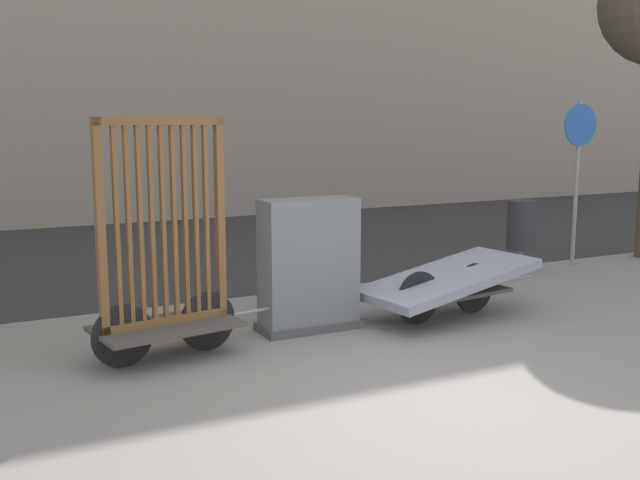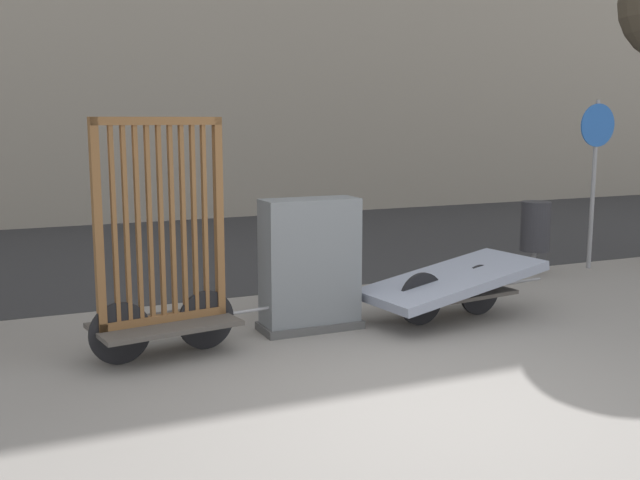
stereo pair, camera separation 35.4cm
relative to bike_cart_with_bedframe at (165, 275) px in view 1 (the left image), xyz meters
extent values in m
plane|color=gray|center=(1.51, -1.99, -0.75)|extent=(60.00, 60.00, 0.00)
cube|color=#2D2D30|center=(1.51, 5.39, -0.75)|extent=(56.00, 7.03, 0.01)
cube|color=#4C4742|center=(-0.01, 0.00, -0.46)|extent=(1.33, 0.90, 0.04)
cylinder|color=black|center=(0.39, 0.06, -0.48)|extent=(0.55, 0.12, 0.55)
cylinder|color=black|center=(-0.40, -0.06, -0.48)|extent=(0.55, 0.12, 0.55)
cylinder|color=gray|center=(0.95, 0.15, -0.46)|extent=(0.70, 0.14, 0.03)
cube|color=brown|center=(-0.01, 0.00, -0.40)|extent=(1.17, 0.25, 0.07)
cube|color=brown|center=(-0.01, 0.00, 1.33)|extent=(1.17, 0.25, 0.07)
cube|color=brown|center=(-0.55, -0.09, 0.47)|extent=(0.08, 0.08, 1.80)
cube|color=brown|center=(0.54, 0.09, 0.47)|extent=(0.08, 0.08, 1.80)
cube|color=brown|center=(-0.41, -0.07, 0.47)|extent=(0.04, 0.05, 1.73)
cube|color=brown|center=(-0.31, -0.05, 0.47)|extent=(0.04, 0.05, 1.73)
cube|color=brown|center=(-0.21, -0.03, 0.47)|extent=(0.04, 0.05, 1.73)
cube|color=brown|center=(-0.11, -0.02, 0.47)|extent=(0.04, 0.05, 1.73)
cube|color=brown|center=(-0.01, 0.00, 0.47)|extent=(0.04, 0.05, 1.73)
cube|color=brown|center=(0.10, 0.02, 0.47)|extent=(0.04, 0.05, 1.73)
cube|color=brown|center=(0.20, 0.03, 0.47)|extent=(0.04, 0.05, 1.73)
cube|color=brown|center=(0.30, 0.05, 0.47)|extent=(0.04, 0.05, 1.73)
cube|color=brown|center=(0.40, 0.06, 0.47)|extent=(0.04, 0.05, 1.73)
cube|color=#4C4742|center=(3.03, 0.00, -0.46)|extent=(1.31, 0.86, 0.04)
cylinder|color=black|center=(3.43, 0.05, -0.48)|extent=(0.55, 0.10, 0.55)
cylinder|color=black|center=(2.63, -0.05, -0.48)|extent=(0.55, 0.10, 0.55)
cylinder|color=gray|center=(3.99, 0.12, -0.46)|extent=(0.70, 0.12, 0.03)
cube|color=#8C93A8|center=(3.03, 0.00, -0.32)|extent=(1.99, 1.17, 0.37)
cube|color=#4C4C4C|center=(1.52, 0.27, -0.71)|extent=(1.02, 0.45, 0.08)
cube|color=slate|center=(1.52, 0.27, -0.09)|extent=(0.96, 0.39, 1.32)
cylinder|color=gray|center=(5.39, 1.52, -0.59)|extent=(0.06, 0.06, 0.32)
cylinder|color=#2D2D33|center=(5.39, 1.52, -0.09)|extent=(0.39, 0.39, 0.67)
cylinder|color=gray|center=(6.38, 1.52, 0.43)|extent=(0.06, 0.06, 2.36)
cylinder|color=blue|center=(6.38, 1.50, 1.26)|extent=(0.59, 0.02, 0.59)
camera|label=1|loc=(-1.68, -6.30, 1.35)|focal=42.00mm
camera|label=2|loc=(-1.36, -6.45, 1.35)|focal=42.00mm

